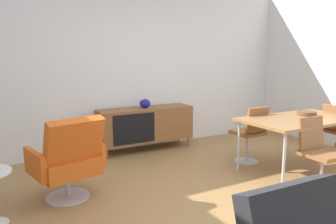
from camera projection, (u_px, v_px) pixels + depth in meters
ground_plane at (223, 207)px, 3.33m from camera, size 8.32×8.32×0.00m
wall_back at (127, 66)px, 5.34m from camera, size 6.80×0.12×2.80m
sideboard at (146, 124)px, 5.33m from camera, size 1.60×0.45×0.72m
vase_cobalt at (145, 103)px, 5.26m from camera, size 0.18×0.18×0.15m
dining_table at (300, 121)px, 4.30m from camera, size 1.60×0.90×0.74m
wooden_bowl_on_table at (307, 113)px, 4.48m from camera, size 0.26×0.26×0.06m
dining_chair_back_left at (251, 132)px, 4.66m from camera, size 0.40×0.43×0.86m
dining_chair_front_left at (319, 151)px, 3.69m from camera, size 0.41×0.44×0.86m
lounge_chair_red at (68, 159)px, 3.44m from camera, size 0.81×0.77×0.95m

